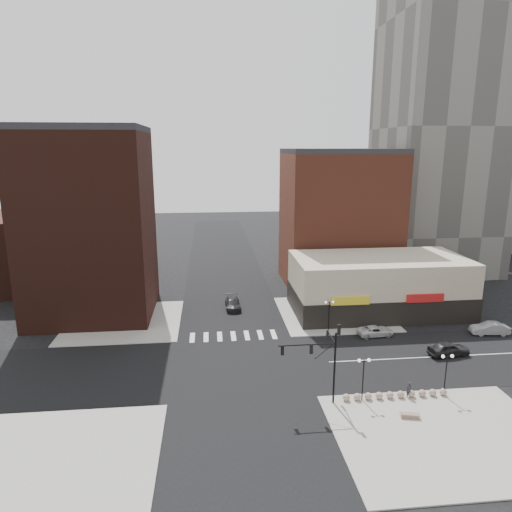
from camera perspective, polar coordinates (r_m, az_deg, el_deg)
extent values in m
plane|color=black|center=(50.61, -2.21, -13.64)|extent=(240.00, 240.00, 0.00)
cube|color=black|center=(50.60, -2.21, -13.63)|extent=(200.00, 14.00, 0.02)
cube|color=black|center=(50.60, -2.21, -13.63)|extent=(14.00, 200.00, 0.02)
cube|color=gray|center=(64.83, -16.11, -7.86)|extent=(15.00, 15.00, 0.12)
cube|color=gray|center=(66.05, 9.68, -7.10)|extent=(15.00, 15.00, 0.12)
cube|color=gray|center=(42.90, 22.58, -20.10)|extent=(18.00, 14.00, 0.12)
cube|color=gray|center=(39.94, -23.77, -22.99)|extent=(15.00, 15.00, 0.12)
cube|color=#331710|center=(66.35, -20.05, 3.50)|extent=(16.00, 15.00, 25.00)
cube|color=#331710|center=(85.91, -25.69, 0.68)|extent=(20.00, 18.00, 12.00)
cube|color=brown|center=(78.51, 10.27, 4.43)|extent=(18.00, 15.00, 22.00)
cube|color=#47443F|center=(95.88, 23.15, 25.72)|extent=(20.00, 20.00, 90.00)
cube|color=#47443F|center=(120.23, 27.52, 20.64)|extent=(18.00, 18.00, 82.00)
cube|color=#C0B298|center=(67.26, 15.06, -3.46)|extent=(24.00, 12.00, 8.00)
cube|color=black|center=(67.95, 14.94, -5.32)|extent=(24.20, 12.20, 3.40)
cylinder|color=black|center=(43.07, 9.79, -13.75)|extent=(0.18, 0.18, 7.00)
cylinder|color=black|center=(41.39, 6.39, -10.96)|extent=(5.20, 0.11, 0.11)
cylinder|color=black|center=(42.03, 8.54, -11.69)|extent=(1.72, 0.06, 1.46)
cylinder|color=black|center=(43.31, 9.38, -9.92)|extent=(0.11, 3.00, 0.11)
cube|color=black|center=(41.17, 3.32, -11.65)|extent=(0.28, 0.18, 0.95)
sphere|color=red|center=(41.04, 3.33, -11.27)|extent=(0.16, 0.16, 0.16)
cube|color=black|center=(41.63, 6.93, -11.43)|extent=(0.28, 0.18, 0.95)
sphere|color=red|center=(41.51, 6.94, -11.05)|extent=(0.16, 0.16, 0.16)
cube|color=black|center=(44.62, 8.92, -9.74)|extent=(0.18, 0.28, 0.95)
sphere|color=red|center=(44.50, 8.94, -9.38)|extent=(0.16, 0.16, 0.16)
cube|color=black|center=(41.54, 10.33, -9.06)|extent=(0.28, 0.18, 0.95)
sphere|color=red|center=(41.43, 10.35, -8.67)|extent=(0.16, 0.16, 0.16)
cylinder|color=black|center=(44.66, 13.22, -14.88)|extent=(0.11, 0.11, 4.00)
cylinder|color=black|center=(43.80, 13.36, -12.69)|extent=(0.90, 0.06, 0.06)
sphere|color=white|center=(43.62, 12.79, -12.62)|extent=(0.32, 0.32, 0.32)
sphere|color=white|center=(43.90, 13.93, -12.51)|extent=(0.32, 0.32, 0.32)
cylinder|color=black|center=(47.74, 22.61, -13.66)|extent=(0.11, 0.11, 4.00)
cylinder|color=black|center=(46.94, 22.82, -11.59)|extent=(0.90, 0.06, 0.06)
sphere|color=white|center=(46.69, 22.33, -11.54)|extent=(0.32, 0.32, 0.32)
sphere|color=white|center=(47.11, 23.32, -11.41)|extent=(0.32, 0.32, 0.32)
cylinder|color=black|center=(58.84, 9.09, -7.55)|extent=(0.11, 0.11, 4.00)
cylinder|color=black|center=(58.19, 9.16, -5.80)|extent=(0.90, 0.06, 0.06)
sphere|color=white|center=(58.04, 8.73, -5.73)|extent=(0.32, 0.32, 0.32)
sphere|color=white|center=(58.27, 9.59, -5.69)|extent=(0.32, 0.32, 0.32)
sphere|color=gray|center=(45.04, 11.22, -16.95)|extent=(0.66, 0.66, 0.66)
sphere|color=gray|center=(45.33, 12.54, -16.80)|extent=(0.66, 0.66, 0.66)
sphere|color=gray|center=(45.65, 13.85, -16.64)|extent=(0.66, 0.66, 0.66)
sphere|color=gray|center=(46.00, 15.13, -16.48)|extent=(0.66, 0.66, 0.66)
sphere|color=gray|center=(46.36, 16.40, -16.32)|extent=(0.66, 0.66, 0.66)
sphere|color=gray|center=(46.74, 17.64, -16.15)|extent=(0.66, 0.66, 0.66)
sphere|color=gray|center=(47.14, 18.86, -15.98)|extent=(0.66, 0.66, 0.66)
sphere|color=gray|center=(47.57, 20.05, -15.80)|extent=(0.66, 0.66, 0.66)
sphere|color=gray|center=(48.01, 21.22, -15.62)|extent=(0.66, 0.66, 0.66)
sphere|color=gray|center=(48.47, 22.37, -15.43)|extent=(0.66, 0.66, 0.66)
imported|color=silver|center=(59.73, 14.70, -9.05)|extent=(4.69, 2.49, 1.25)
imported|color=black|center=(57.00, 22.94, -10.64)|extent=(4.89, 2.44, 1.60)
imported|color=#9B9CA0|center=(65.23, 27.16, -8.06)|extent=(4.84, 2.15, 1.54)
imported|color=black|center=(67.10, -2.91, -5.96)|extent=(2.24, 5.25, 1.51)
imported|color=#262328|center=(46.82, 18.55, -15.56)|extent=(0.62, 0.47, 1.54)
cube|color=#826759|center=(44.11, 18.67, -18.44)|extent=(1.51, 0.73, 0.27)
cube|color=#826759|center=(44.01, 18.69, -18.23)|extent=(1.71, 0.86, 0.11)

